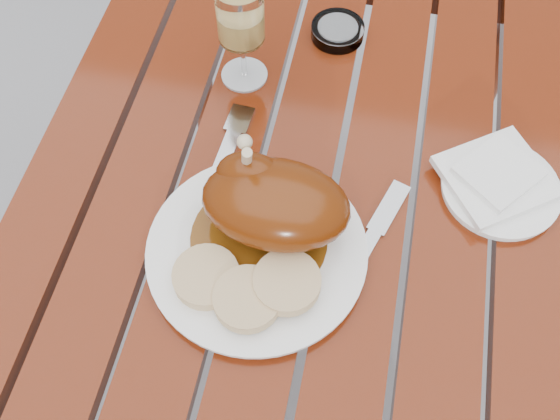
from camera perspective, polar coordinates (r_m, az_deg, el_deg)
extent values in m
plane|color=slate|center=(1.61, 0.87, -11.93)|extent=(60.00, 60.00, 0.00)
cube|color=maroon|center=(1.26, 1.09, -6.50)|extent=(0.80, 1.20, 0.75)
cylinder|color=white|center=(0.86, -2.13, -3.84)|extent=(0.38, 0.38, 0.02)
cylinder|color=#62340B|center=(0.85, -1.93, -2.61)|extent=(0.19, 0.19, 0.00)
ellipsoid|color=#6C2C08|center=(0.82, -0.39, 0.55)|extent=(0.20, 0.13, 0.10)
ellipsoid|color=#6C2C08|center=(0.83, -2.76, 3.00)|extent=(0.09, 0.06, 0.08)
cylinder|color=#C6B28C|center=(0.81, -3.09, 4.23)|extent=(0.03, 0.05, 0.11)
cylinder|color=tan|center=(0.82, -6.77, -6.07)|extent=(0.09, 0.09, 0.02)
cylinder|color=tan|center=(0.80, -3.01, -8.12)|extent=(0.09, 0.09, 0.02)
cylinder|color=tan|center=(0.81, 0.64, -6.62)|extent=(0.09, 0.09, 0.02)
cylinder|color=#F8D171|center=(0.99, -3.52, 15.66)|extent=(0.08, 0.08, 0.18)
cylinder|color=white|center=(0.97, 19.48, 1.85)|extent=(0.20, 0.20, 0.01)
cube|color=white|center=(0.96, 19.15, 2.87)|extent=(0.19, 0.19, 0.01)
cylinder|color=#B2B7BC|center=(1.11, 5.28, 15.98)|extent=(0.12, 0.12, 0.02)
cube|color=gray|center=(0.95, -5.24, 4.42)|extent=(0.03, 0.19, 0.01)
cube|color=gray|center=(0.87, 7.32, -4.39)|extent=(0.08, 0.20, 0.01)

